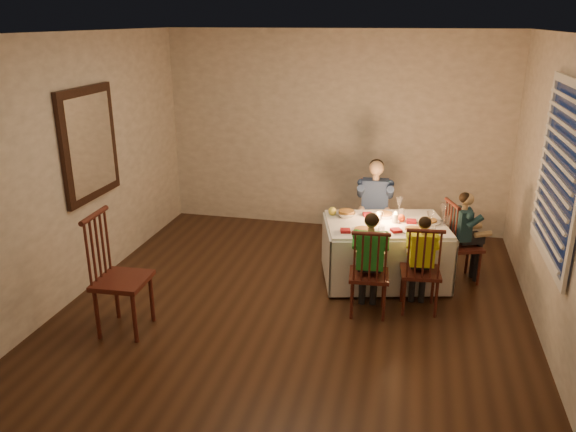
% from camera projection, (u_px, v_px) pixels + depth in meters
% --- Properties ---
extents(ground, '(5.00, 5.00, 0.00)m').
position_uv_depth(ground, '(294.00, 311.00, 5.50)').
color(ground, black).
rests_on(ground, ground).
extents(wall_left, '(0.02, 5.00, 2.60)m').
position_uv_depth(wall_left, '(72.00, 170.00, 5.54)').
color(wall_left, beige).
rests_on(wall_left, ground).
extents(wall_right, '(0.02, 5.00, 2.60)m').
position_uv_depth(wall_right, '(563.00, 201.00, 4.59)').
color(wall_right, beige).
rests_on(wall_right, ground).
extents(wall_back, '(4.50, 0.02, 2.60)m').
position_uv_depth(wall_back, '(335.00, 132.00, 7.36)').
color(wall_back, beige).
rests_on(wall_back, ground).
extents(ceiling, '(5.00, 5.00, 0.00)m').
position_uv_depth(ceiling, '(295.00, 33.00, 4.63)').
color(ceiling, white).
rests_on(ceiling, wall_back).
extents(dining_table, '(1.46, 1.21, 0.63)m').
position_uv_depth(dining_table, '(385.00, 240.00, 6.01)').
color(dining_table, white).
rests_on(dining_table, ground).
extents(chair_adult, '(0.40, 0.38, 0.90)m').
position_uv_depth(chair_adult, '(372.00, 254.00, 6.84)').
color(chair_adult, '#3D1410').
rests_on(chair_adult, ground).
extents(chair_near_left, '(0.40, 0.38, 0.90)m').
position_uv_depth(chair_near_left, '(367.00, 312.00, 5.48)').
color(chair_near_left, '#3D1410').
rests_on(chair_near_left, ground).
extents(chair_near_right, '(0.40, 0.39, 0.90)m').
position_uv_depth(chair_near_right, '(417.00, 309.00, 5.54)').
color(chair_near_right, '#3D1410').
rests_on(chair_near_right, ground).
extents(chair_end, '(0.46, 0.47, 0.90)m').
position_uv_depth(chair_end, '(459.00, 280.00, 6.17)').
color(chair_end, '#3D1410').
rests_on(chair_end, ground).
extents(chair_extra, '(0.46, 0.48, 1.13)m').
position_uv_depth(chair_extra, '(128.00, 329.00, 5.18)').
color(chair_extra, '#3D1410').
rests_on(chair_extra, ground).
extents(adult, '(0.44, 0.41, 1.17)m').
position_uv_depth(adult, '(372.00, 254.00, 6.84)').
color(adult, navy).
rests_on(adult, ground).
extents(child_green, '(0.36, 0.33, 1.04)m').
position_uv_depth(child_green, '(367.00, 312.00, 5.48)').
color(child_green, green).
rests_on(child_green, ground).
extents(child_yellow, '(0.33, 0.30, 0.98)m').
position_uv_depth(child_yellow, '(417.00, 309.00, 5.54)').
color(child_yellow, yellow).
rests_on(child_yellow, ground).
extents(child_teal, '(0.38, 0.39, 1.00)m').
position_uv_depth(child_teal, '(459.00, 280.00, 6.17)').
color(child_teal, '#193640').
rests_on(child_teal, ground).
extents(setting_adult, '(0.31, 0.31, 0.02)m').
position_uv_depth(setting_adult, '(384.00, 215.00, 6.16)').
color(setting_adult, silver).
rests_on(setting_adult, dining_table).
extents(setting_green, '(0.31, 0.31, 0.02)m').
position_uv_depth(setting_green, '(363.00, 231.00, 5.69)').
color(setting_green, silver).
rests_on(setting_green, dining_table).
extents(setting_yellow, '(0.31, 0.31, 0.02)m').
position_uv_depth(setting_yellow, '(414.00, 231.00, 5.70)').
color(setting_yellow, silver).
rests_on(setting_yellow, dining_table).
extents(setting_teal, '(0.31, 0.31, 0.02)m').
position_uv_depth(setting_teal, '(428.00, 222.00, 5.95)').
color(setting_teal, silver).
rests_on(setting_teal, dining_table).
extents(candle_left, '(0.06, 0.06, 0.10)m').
position_uv_depth(candle_left, '(378.00, 219.00, 5.93)').
color(candle_left, white).
rests_on(candle_left, dining_table).
extents(candle_right, '(0.06, 0.06, 0.10)m').
position_uv_depth(candle_right, '(395.00, 218.00, 5.93)').
color(candle_right, white).
rests_on(candle_right, dining_table).
extents(squash, '(0.09, 0.09, 0.09)m').
position_uv_depth(squash, '(332.00, 211.00, 6.17)').
color(squash, '#FFE643').
rests_on(squash, dining_table).
extents(orange_fruit, '(0.08, 0.08, 0.08)m').
position_uv_depth(orange_fruit, '(401.00, 218.00, 5.98)').
color(orange_fruit, '#F25514').
rests_on(orange_fruit, dining_table).
extents(serving_bowl, '(0.26, 0.26, 0.05)m').
position_uv_depth(serving_bowl, '(346.00, 214.00, 6.13)').
color(serving_bowl, silver).
rests_on(serving_bowl, dining_table).
extents(wall_mirror, '(0.06, 0.95, 1.15)m').
position_uv_depth(wall_mirror, '(89.00, 144.00, 5.74)').
color(wall_mirror, black).
rests_on(wall_mirror, wall_left).
extents(window_blinds, '(0.07, 1.34, 1.54)m').
position_uv_depth(window_blinds, '(558.00, 174.00, 4.63)').
color(window_blinds, black).
rests_on(window_blinds, wall_right).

